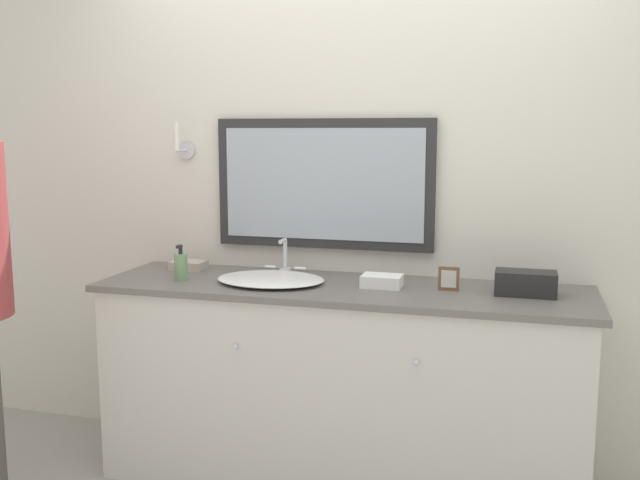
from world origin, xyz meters
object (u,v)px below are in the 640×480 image
(sink_basin, at_px, (271,278))
(appliance_box, at_px, (526,283))
(picture_frame, at_px, (449,279))
(soap_bottle, at_px, (181,266))

(sink_basin, bearing_deg, appliance_box, 2.73)
(picture_frame, bearing_deg, sink_basin, -176.24)
(soap_bottle, bearing_deg, appliance_box, 4.14)
(sink_basin, bearing_deg, picture_frame, 3.76)
(sink_basin, relative_size, appliance_box, 1.97)
(appliance_box, height_order, picture_frame, picture_frame)
(soap_bottle, bearing_deg, sink_basin, 7.87)
(sink_basin, distance_m, picture_frame, 0.79)
(soap_bottle, xyz_separation_m, picture_frame, (1.20, 0.11, -0.01))
(soap_bottle, relative_size, appliance_box, 0.66)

